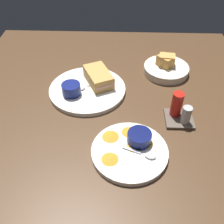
{
  "coord_description": "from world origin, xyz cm",
  "views": [
    {
      "loc": [
        70.16,
        4.09,
        59.91
      ],
      "look_at": [
        8.38,
        1.88,
        3.0
      ],
      "focal_mm": 41.98,
      "sensor_mm": 36.0,
      "label": 1
    }
  ],
  "objects_px": {
    "spoon_by_dark_ramekin": "(84,87)",
    "ramekin_light_gravy": "(139,137)",
    "plate_sandwich_main": "(87,90)",
    "plate_chips_companion": "(130,152)",
    "ramekin_dark_sauce": "(71,89)",
    "bread_basket_rear": "(166,68)",
    "spoon_by_gravy_ramekin": "(146,154)",
    "condiment_caddy": "(180,111)",
    "sandwich_half_near": "(98,77)"
  },
  "relations": [
    {
      "from": "ramekin_dark_sauce",
      "to": "bread_basket_rear",
      "type": "xyz_separation_m",
      "value": [
        -0.17,
        0.35,
        -0.02
      ]
    },
    {
      "from": "ramekin_light_gravy",
      "to": "sandwich_half_near",
      "type": "bearing_deg",
      "value": -154.04
    },
    {
      "from": "spoon_by_gravy_ramekin",
      "to": "bread_basket_rear",
      "type": "xyz_separation_m",
      "value": [
        -0.44,
        0.11,
        0.0
      ]
    },
    {
      "from": "sandwich_half_near",
      "to": "ramekin_dark_sauce",
      "type": "xyz_separation_m",
      "value": [
        0.07,
        -0.09,
        -0.0
      ]
    },
    {
      "from": "spoon_by_gravy_ramekin",
      "to": "condiment_caddy",
      "type": "distance_m",
      "value": 0.2
    },
    {
      "from": "ramekin_light_gravy",
      "to": "plate_chips_companion",
      "type": "bearing_deg",
      "value": -39.81
    },
    {
      "from": "spoon_by_gravy_ramekin",
      "to": "bread_basket_rear",
      "type": "distance_m",
      "value": 0.45
    },
    {
      "from": "spoon_by_dark_ramekin",
      "to": "ramekin_light_gravy",
      "type": "bearing_deg",
      "value": 37.17
    },
    {
      "from": "ramekin_light_gravy",
      "to": "bread_basket_rear",
      "type": "xyz_separation_m",
      "value": [
        -0.39,
        0.12,
        -0.01
      ]
    },
    {
      "from": "ramekin_dark_sauce",
      "to": "condiment_caddy",
      "type": "xyz_separation_m",
      "value": [
        0.1,
        0.36,
        -0.0
      ]
    },
    {
      "from": "plate_sandwich_main",
      "to": "spoon_by_gravy_ramekin",
      "type": "bearing_deg",
      "value": 32.85
    },
    {
      "from": "plate_sandwich_main",
      "to": "plate_chips_companion",
      "type": "xyz_separation_m",
      "value": [
        0.28,
        0.15,
        0.0
      ]
    },
    {
      "from": "plate_sandwich_main",
      "to": "ramekin_dark_sauce",
      "type": "height_order",
      "value": "ramekin_dark_sauce"
    },
    {
      "from": "ramekin_light_gravy",
      "to": "spoon_by_gravy_ramekin",
      "type": "bearing_deg",
      "value": 17.93
    },
    {
      "from": "sandwich_half_near",
      "to": "ramekin_light_gravy",
      "type": "relative_size",
      "value": 2.12
    },
    {
      "from": "ramekin_light_gravy",
      "to": "condiment_caddy",
      "type": "distance_m",
      "value": 0.18
    },
    {
      "from": "spoon_by_dark_ramekin",
      "to": "ramekin_light_gravy",
      "type": "height_order",
      "value": "ramekin_light_gravy"
    },
    {
      "from": "condiment_caddy",
      "to": "plate_chips_companion",
      "type": "bearing_deg",
      "value": -47.38
    },
    {
      "from": "ramekin_dark_sauce",
      "to": "ramekin_light_gravy",
      "type": "bearing_deg",
      "value": 46.9
    },
    {
      "from": "sandwich_half_near",
      "to": "ramekin_dark_sauce",
      "type": "distance_m",
      "value": 0.12
    },
    {
      "from": "plate_chips_companion",
      "to": "ramekin_dark_sauce",
      "type": "bearing_deg",
      "value": -140.81
    },
    {
      "from": "sandwich_half_near",
      "to": "bread_basket_rear",
      "type": "relative_size",
      "value": 0.84
    },
    {
      "from": "sandwich_half_near",
      "to": "spoon_by_dark_ramekin",
      "type": "relative_size",
      "value": 1.79
    },
    {
      "from": "spoon_by_gravy_ramekin",
      "to": "bread_basket_rear",
      "type": "height_order",
      "value": "bread_basket_rear"
    },
    {
      "from": "sandwich_half_near",
      "to": "plate_chips_companion",
      "type": "xyz_separation_m",
      "value": [
        0.32,
        0.11,
        -0.03
      ]
    },
    {
      "from": "spoon_by_dark_ramekin",
      "to": "bread_basket_rear",
      "type": "xyz_separation_m",
      "value": [
        -0.13,
        0.31,
        0.0
      ]
    },
    {
      "from": "plate_chips_companion",
      "to": "spoon_by_gravy_ramekin",
      "type": "bearing_deg",
      "value": 68.01
    },
    {
      "from": "sandwich_half_near",
      "to": "ramekin_dark_sauce",
      "type": "relative_size",
      "value": 2.28
    },
    {
      "from": "spoon_by_gravy_ramekin",
      "to": "sandwich_half_near",
      "type": "bearing_deg",
      "value": -155.19
    },
    {
      "from": "ramekin_dark_sauce",
      "to": "bread_basket_rear",
      "type": "height_order",
      "value": "bread_basket_rear"
    },
    {
      "from": "spoon_by_dark_ramekin",
      "to": "plate_chips_companion",
      "type": "xyz_separation_m",
      "value": [
        0.28,
        0.16,
        -0.01
      ]
    },
    {
      "from": "spoon_by_dark_ramekin",
      "to": "plate_sandwich_main",
      "type": "bearing_deg",
      "value": 90.96
    },
    {
      "from": "ramekin_dark_sauce",
      "to": "ramekin_light_gravy",
      "type": "height_order",
      "value": "ramekin_dark_sauce"
    },
    {
      "from": "spoon_by_gravy_ramekin",
      "to": "condiment_caddy",
      "type": "height_order",
      "value": "condiment_caddy"
    },
    {
      "from": "ramekin_dark_sauce",
      "to": "plate_chips_companion",
      "type": "height_order",
      "value": "ramekin_dark_sauce"
    },
    {
      "from": "ramekin_dark_sauce",
      "to": "condiment_caddy",
      "type": "bearing_deg",
      "value": 74.51
    },
    {
      "from": "spoon_by_dark_ramekin",
      "to": "condiment_caddy",
      "type": "relative_size",
      "value": 0.88
    },
    {
      "from": "plate_sandwich_main",
      "to": "bread_basket_rear",
      "type": "distance_m",
      "value": 0.33
    },
    {
      "from": "plate_chips_companion",
      "to": "condiment_caddy",
      "type": "relative_size",
      "value": 2.32
    },
    {
      "from": "sandwich_half_near",
      "to": "spoon_by_gravy_ramekin",
      "type": "bearing_deg",
      "value": 24.81
    },
    {
      "from": "sandwich_half_near",
      "to": "bread_basket_rear",
      "type": "bearing_deg",
      "value": 110.52
    },
    {
      "from": "plate_sandwich_main",
      "to": "plate_chips_companion",
      "type": "distance_m",
      "value": 0.32
    },
    {
      "from": "bread_basket_rear",
      "to": "spoon_by_gravy_ramekin",
      "type": "bearing_deg",
      "value": -13.73
    },
    {
      "from": "plate_sandwich_main",
      "to": "spoon_by_dark_ramekin",
      "type": "bearing_deg",
      "value": -89.04
    },
    {
      "from": "bread_basket_rear",
      "to": "plate_sandwich_main",
      "type": "bearing_deg",
      "value": -65.92
    },
    {
      "from": "bread_basket_rear",
      "to": "spoon_by_dark_ramekin",
      "type": "bearing_deg",
      "value": -66.69
    },
    {
      "from": "plate_chips_companion",
      "to": "spoon_by_gravy_ramekin",
      "type": "xyz_separation_m",
      "value": [
        0.02,
        0.04,
        0.01
      ]
    },
    {
      "from": "sandwich_half_near",
      "to": "spoon_by_dark_ramekin",
      "type": "xyz_separation_m",
      "value": [
        0.04,
        -0.05,
        -0.02
      ]
    },
    {
      "from": "spoon_by_gravy_ramekin",
      "to": "plate_sandwich_main",
      "type": "bearing_deg",
      "value": -147.15
    },
    {
      "from": "plate_chips_companion",
      "to": "spoon_by_dark_ramekin",
      "type": "bearing_deg",
      "value": -150.2
    }
  ]
}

